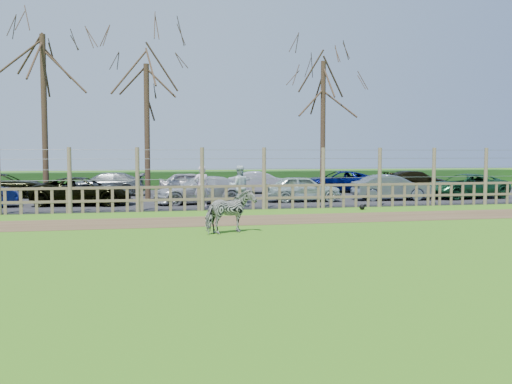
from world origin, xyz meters
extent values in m
plane|color=#519A27|center=(0.00, 0.00, 0.00)|extent=(120.00, 120.00, 0.00)
cube|color=brown|center=(0.00, 4.50, 0.01)|extent=(34.00, 2.80, 0.01)
cube|color=#232326|center=(0.00, 14.50, 0.02)|extent=(44.00, 13.00, 0.04)
cube|color=#1E4716|center=(0.00, 21.50, 0.55)|extent=(46.00, 2.00, 1.10)
cube|color=brown|center=(0.00, 8.00, 0.45)|extent=(30.00, 0.06, 0.10)
cube|color=brown|center=(0.00, 8.00, 0.95)|extent=(30.00, 0.06, 0.10)
cylinder|color=brown|center=(-5.00, 8.00, 1.25)|extent=(0.16, 0.16, 2.50)
cylinder|color=brown|center=(-2.50, 8.00, 1.25)|extent=(0.16, 0.16, 2.50)
cylinder|color=brown|center=(0.00, 8.00, 1.25)|extent=(0.16, 0.16, 2.50)
cylinder|color=brown|center=(2.50, 8.00, 1.25)|extent=(0.16, 0.16, 2.50)
cylinder|color=brown|center=(5.00, 8.00, 1.25)|extent=(0.16, 0.16, 2.50)
cylinder|color=brown|center=(7.50, 8.00, 1.25)|extent=(0.16, 0.16, 2.50)
cylinder|color=brown|center=(10.00, 8.00, 1.25)|extent=(0.16, 0.16, 2.50)
cylinder|color=brown|center=(12.50, 8.00, 1.25)|extent=(0.16, 0.16, 2.50)
cylinder|color=gray|center=(0.00, 8.00, 1.25)|extent=(30.00, 0.02, 0.02)
cylinder|color=gray|center=(0.00, 8.00, 1.65)|extent=(30.00, 0.02, 0.02)
cylinder|color=gray|center=(0.00, 8.00, 2.05)|extent=(30.00, 0.02, 0.02)
cylinder|color=gray|center=(0.00, 8.00, 2.40)|extent=(30.00, 0.02, 0.02)
cylinder|color=#3D2B1E|center=(-6.50, 12.50, 3.75)|extent=(0.26, 0.26, 7.50)
cylinder|color=#3D2B1E|center=(-2.00, 13.50, 3.25)|extent=(0.26, 0.26, 6.50)
cylinder|color=#3D2B1E|center=(7.00, 14.00, 3.50)|extent=(0.26, 0.26, 7.00)
imported|color=gray|center=(0.04, 1.53, 0.62)|extent=(1.62, 1.25, 1.25)
imported|color=silver|center=(0.06, 8.78, 0.90)|extent=(0.67, 0.48, 1.72)
imported|color=silver|center=(1.63, 8.87, 0.90)|extent=(0.86, 0.68, 1.72)
sphere|color=black|center=(6.31, 7.00, 0.11)|extent=(0.22, 0.22, 0.22)
sphere|color=black|center=(6.44, 7.00, 0.18)|extent=(0.11, 0.11, 0.11)
imported|color=black|center=(-4.79, 10.99, 0.64)|extent=(4.55, 2.57, 1.20)
imported|color=#B6B7BD|center=(0.24, 10.65, 0.64)|extent=(4.33, 2.23, 1.20)
imported|color=#B0C5B9|center=(4.95, 10.78, 0.64)|extent=(3.57, 1.54, 1.20)
imported|color=slate|center=(9.30, 10.65, 0.64)|extent=(3.74, 1.59, 1.20)
imported|color=#174728|center=(13.31, 10.90, 0.64)|extent=(4.53, 2.51, 1.20)
imported|color=black|center=(-8.99, 15.88, 0.64)|extent=(4.40, 2.19, 1.20)
imported|color=slate|center=(-4.14, 16.34, 0.64)|extent=(4.26, 2.02, 1.20)
imported|color=beige|center=(0.36, 16.38, 0.64)|extent=(3.54, 1.46, 1.20)
imported|color=#BCB4C6|center=(4.23, 16.29, 0.64)|extent=(3.74, 1.60, 1.20)
imported|color=#040C51|center=(8.75, 16.36, 0.64)|extent=(4.49, 2.39, 1.20)
imported|color=black|center=(13.18, 15.68, 0.64)|extent=(4.23, 1.93, 1.20)
camera|label=1|loc=(-2.58, -14.38, 2.31)|focal=40.00mm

